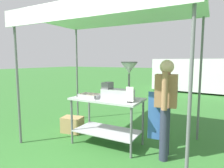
{
  "coord_description": "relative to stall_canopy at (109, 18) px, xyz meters",
  "views": [
    {
      "loc": [
        1.59,
        -2.19,
        1.59
      ],
      "look_at": [
        -0.15,
        1.1,
        1.14
      ],
      "focal_mm": 30.8,
      "sensor_mm": 36.0,
      "label": 1
    }
  ],
  "objects": [
    {
      "name": "ground_plane",
      "position": [
        0.15,
        5.0,
        -2.38
      ],
      "size": [
        70.0,
        70.0,
        0.0
      ],
      "primitive_type": "plane",
      "color": "#33702D"
    },
    {
      "name": "van_white",
      "position": [
        1.46,
        7.66,
        -1.5
      ],
      "size": [
        5.29,
        2.41,
        1.69
      ],
      "color": "white",
      "rests_on": "ground"
    },
    {
      "name": "menu_sign",
      "position": [
        0.53,
        -0.26,
        -1.36
      ],
      "size": [
        0.13,
        0.05,
        0.26
      ],
      "color": "black",
      "rests_on": "donut_cart"
    },
    {
      "name": "donut_cart",
      "position": [
        -0.0,
        -0.1,
        -1.72
      ],
      "size": [
        1.32,
        0.68,
        0.9
      ],
      "color": "#B7B7BC",
      "rests_on": "ground"
    },
    {
      "name": "donut_tray",
      "position": [
        -0.31,
        -0.21,
        -1.45
      ],
      "size": [
        0.41,
        0.27,
        0.07
      ],
      "color": "#B7B7BC",
      "rests_on": "donut_cart"
    },
    {
      "name": "donut_fryer",
      "position": [
        0.28,
        -0.11,
        -1.22
      ],
      "size": [
        0.64,
        0.28,
        0.68
      ],
      "color": "#B7B7BC",
      "rests_on": "donut_cart"
    },
    {
      "name": "stall_canopy",
      "position": [
        0.0,
        0.0,
        0.0
      ],
      "size": [
        3.23,
        1.99,
        2.47
      ],
      "color": "slate",
      "rests_on": "ground"
    },
    {
      "name": "vendor",
      "position": [
        1.08,
        -0.1,
        -1.47
      ],
      "size": [
        0.46,
        0.54,
        1.61
      ],
      "color": "#2D3347",
      "rests_on": "ground"
    },
    {
      "name": "supply_crate",
      "position": [
        -1.0,
        0.08,
        -2.2
      ],
      "size": [
        0.5,
        0.38,
        0.35
      ],
      "color": "tan",
      "rests_on": "ground"
    }
  ]
}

